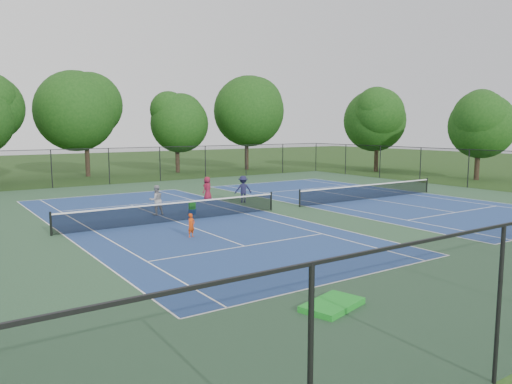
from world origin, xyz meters
TOP-DOWN VIEW (x-y plane):
  - ground at (0.00, 0.00)m, footprint 140.00×140.00m
  - court_pad at (0.00, 0.00)m, footprint 36.00×36.00m
  - tennis_court_left at (-7.00, 0.00)m, footprint 12.00×23.83m
  - tennis_court_right at (7.00, 0.00)m, footprint 12.00×23.83m
  - perimeter_fence at (0.00, 0.00)m, footprint 36.08×36.08m
  - tree_back_b at (-4.00, 26.00)m, footprint 7.60×7.60m
  - tree_back_c at (5.00, 25.00)m, footprint 6.00×6.00m
  - tree_back_d at (13.00, 24.00)m, footprint 7.80×7.80m
  - tree_side_e at (23.00, 14.00)m, footprint 6.60×6.60m
  - tree_side_f at (24.00, 3.00)m, footprint 5.80×5.80m
  - child_player at (-7.99, -3.69)m, footprint 0.44×0.37m
  - instructor at (-7.06, 2.29)m, footprint 0.80×0.63m
  - bystander_b at (-0.72, 3.46)m, footprint 1.24×0.95m
  - bystander_c at (-2.11, 5.59)m, footprint 0.89×0.77m
  - ball_crate at (-5.40, 1.32)m, footprint 0.39×0.35m
  - ball_hopper at (-5.40, 1.32)m, footprint 0.37×0.33m
  - green_tarp at (-8.82, -13.43)m, footprint 1.93×1.45m

SIDE VIEW (x-z plane):
  - ground at x=0.00m, z-range 0.00..0.00m
  - court_pad at x=0.00m, z-range 0.00..0.01m
  - green_tarp at x=-8.82m, z-range 0.01..0.17m
  - tennis_court_left at x=-7.00m, z-range -0.44..0.63m
  - tennis_court_right at x=7.00m, z-range -0.44..0.63m
  - ball_crate at x=-5.40m, z-range 0.00..0.30m
  - ball_hopper at x=-5.40m, z-range 0.30..0.67m
  - child_player at x=-7.99m, z-range 0.00..1.04m
  - bystander_c at x=-2.11m, z-range 0.00..1.54m
  - instructor at x=-7.06m, z-range 0.00..1.64m
  - bystander_b at x=-0.72m, z-range 0.00..1.69m
  - perimeter_fence at x=0.00m, z-range 0.09..3.11m
  - tree_side_f at x=24.00m, z-range 1.19..9.31m
  - tree_back_c at x=5.00m, z-range 1.28..9.68m
  - tree_side_e at x=23.00m, z-range 1.37..10.25m
  - tree_back_b at x=-4.00m, z-range 1.58..11.61m
  - tree_back_d at x=13.00m, z-range 1.64..12.01m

